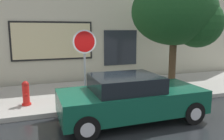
{
  "coord_description": "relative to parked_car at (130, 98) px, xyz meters",
  "views": [
    {
      "loc": [
        -1.95,
        -5.76,
        2.61
      ],
      "look_at": [
        0.69,
        1.8,
        1.2
      ],
      "focal_mm": 36.53,
      "sensor_mm": 36.0,
      "label": 1
    }
  ],
  "objects": [
    {
      "name": "ground_plane",
      "position": [
        -0.64,
        -0.03,
        -0.67
      ],
      "size": [
        60.0,
        60.0,
        0.0
      ],
      "primitive_type": "plane",
      "color": "black"
    },
    {
      "name": "sidewalk",
      "position": [
        -0.64,
        2.97,
        -0.6
      ],
      "size": [
        20.0,
        4.0,
        0.15
      ],
      "primitive_type": "cube",
      "color": "#A3A099",
      "rests_on": "ground"
    },
    {
      "name": "building_facade",
      "position": [
        -0.65,
        5.46,
        2.81
      ],
      "size": [
        20.0,
        0.67,
        7.0
      ],
      "color": "beige",
      "rests_on": "ground"
    },
    {
      "name": "parked_car",
      "position": [
        0.0,
        0.0,
        0.0
      ],
      "size": [
        4.15,
        1.87,
        1.35
      ],
      "color": "#0F4C38",
      "rests_on": "ground"
    },
    {
      "name": "fire_hydrant",
      "position": [
        -2.88,
        2.0,
        -0.13
      ],
      "size": [
        0.3,
        0.44,
        0.81
      ],
      "color": "red",
      "rests_on": "sidewalk"
    },
    {
      "name": "street_tree",
      "position": [
        3.03,
        2.12,
        2.55
      ],
      "size": [
        3.54,
        3.01,
        4.5
      ],
      "color": "#4C3823",
      "rests_on": "sidewalk"
    },
    {
      "name": "stop_sign",
      "position": [
        -1.01,
        1.38,
        1.22
      ],
      "size": [
        0.76,
        0.1,
        2.47
      ],
      "color": "gray",
      "rests_on": "sidewalk"
    }
  ]
}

